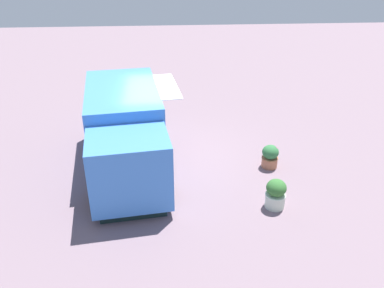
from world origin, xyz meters
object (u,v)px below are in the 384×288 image
food_truck (126,134)px  person_customer (127,105)px  planter_flowering_far (276,194)px  planter_flowering_near (270,156)px

food_truck → person_customer: food_truck is taller
person_customer → planter_flowering_far: 7.64m
food_truck → planter_flowering_near: bearing=176.7°
food_truck → person_customer: size_ratio=6.57×
food_truck → person_customer: bearing=-85.4°
planter_flowering_near → planter_flowering_far: planter_flowering_far is taller
person_customer → planter_flowering_near: 6.34m
food_truck → planter_flowering_far: bearing=150.4°
planter_flowering_near → planter_flowering_far: 2.00m
food_truck → person_customer: 4.22m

